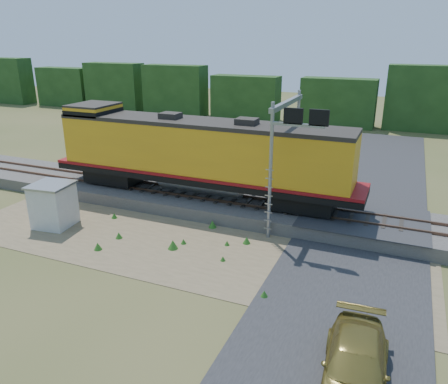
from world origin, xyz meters
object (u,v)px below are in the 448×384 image
at_px(locomotive, 196,153).
at_px(shed, 53,205).
at_px(car, 355,366).
at_px(signal_gantry, 290,132).

xyz_separation_m(locomotive, shed, (-6.31, -6.13, -2.27)).
bearing_deg(locomotive, shed, -135.82).
xyz_separation_m(locomotive, car, (11.60, -12.26, -2.86)).
bearing_deg(signal_gantry, car, -64.87).
distance_m(shed, signal_gantry, 14.28).
height_order(locomotive, signal_gantry, signal_gantry).
xyz_separation_m(shed, signal_gantry, (12.49, 5.45, 4.28)).
distance_m(locomotive, car, 17.12).
relative_size(locomotive, car, 4.09).
height_order(shed, signal_gantry, signal_gantry).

